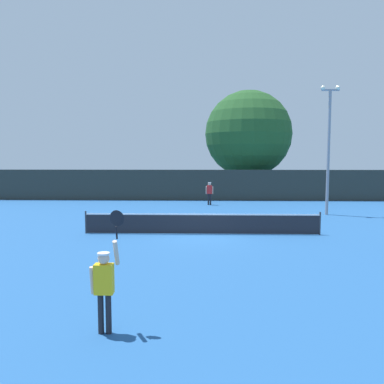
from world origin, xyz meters
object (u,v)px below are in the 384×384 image
(player_serving, at_px, (105,280))
(large_tree, at_px, (248,134))
(player_receiving, at_px, (209,191))
(tennis_ball, at_px, (248,227))
(parked_car_far, at_px, (268,185))
(light_pole, at_px, (329,142))
(parked_car_near, at_px, (173,186))
(parked_car_mid, at_px, (224,186))

(player_serving, height_order, large_tree, large_tree)
(large_tree, bearing_deg, player_receiving, -116.13)
(tennis_ball, xyz_separation_m, parked_car_far, (4.35, 20.45, 0.74))
(light_pole, distance_m, large_tree, 12.99)
(large_tree, bearing_deg, light_pole, -73.93)
(parked_car_near, xyz_separation_m, parked_car_mid, (5.02, -0.21, 0.00))
(player_receiving, bearing_deg, light_pole, 146.65)
(player_serving, distance_m, tennis_ball, 12.98)
(player_serving, bearing_deg, large_tree, 78.07)
(parked_car_far, bearing_deg, parked_car_mid, -148.70)
(parked_car_near, bearing_deg, player_receiving, -69.71)
(player_receiving, bearing_deg, parked_car_far, -119.51)
(large_tree, relative_size, parked_car_mid, 2.28)
(player_receiving, xyz_separation_m, light_pole, (7.32, -4.82, 3.50))
(parked_car_near, relative_size, parked_car_mid, 0.98)
(light_pole, distance_m, parked_car_mid, 15.16)
(parked_car_far, bearing_deg, large_tree, -120.98)
(player_serving, distance_m, player_receiving, 21.87)
(player_receiving, distance_m, tennis_ball, 9.76)
(player_serving, distance_m, parked_car_mid, 30.70)
(player_receiving, height_order, tennis_ball, player_receiving)
(light_pole, bearing_deg, large_tree, 106.07)
(large_tree, bearing_deg, tennis_ball, -96.35)
(tennis_ball, relative_size, parked_car_far, 0.02)
(parked_car_far, bearing_deg, player_serving, -99.32)
(large_tree, bearing_deg, player_serving, -101.93)
(large_tree, bearing_deg, parked_car_near, 169.77)
(parked_car_mid, xyz_separation_m, parked_car_far, (4.60, 2.22, 0.00))
(parked_car_near, bearing_deg, tennis_ball, -74.88)
(player_serving, bearing_deg, parked_car_mid, 82.43)
(parked_car_near, xyz_separation_m, parked_car_far, (9.62, 2.01, 0.00))
(parked_car_near, bearing_deg, large_tree, -11.06)
(tennis_ball, xyz_separation_m, large_tree, (1.91, 17.14, 5.74))
(player_serving, height_order, parked_car_far, player_serving)
(large_tree, height_order, parked_car_far, large_tree)
(parked_car_mid, relative_size, parked_car_far, 0.99)
(parked_car_near, bearing_deg, player_serving, -89.00)
(parked_car_mid, bearing_deg, large_tree, -29.90)
(tennis_ball, xyz_separation_m, parked_car_near, (-5.27, 18.44, 0.74))
(player_serving, relative_size, large_tree, 0.26)
(player_receiving, height_order, parked_car_mid, player_receiving)
(tennis_ball, bearing_deg, light_pole, 40.65)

